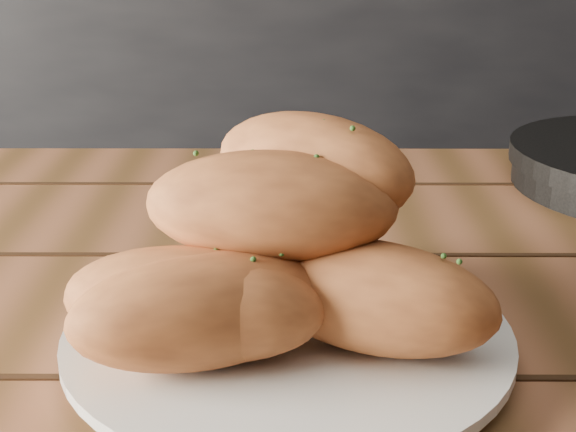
{
  "coord_description": "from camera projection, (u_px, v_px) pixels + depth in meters",
  "views": [
    {
      "loc": [
        -0.2,
        -0.17,
        1.02
      ],
      "look_at": [
        -0.21,
        0.33,
        0.84
      ],
      "focal_mm": 50.0,
      "sensor_mm": 36.0,
      "label": 1
    }
  ],
  "objects": [
    {
      "name": "bread_rolls",
      "position": [
        272.0,
        255.0,
        0.51
      ],
      "size": [
        0.29,
        0.25,
        0.14
      ],
      "color": "#CA6F38",
      "rests_on": "plate"
    },
    {
      "name": "table",
      "position": [
        485.0,
        416.0,
        0.64
      ],
      "size": [
        1.53,
        0.9,
        0.75
      ],
      "color": "brown",
      "rests_on": "ground"
    },
    {
      "name": "counter",
      "position": [
        374.0,
        171.0,
        1.95
      ],
      "size": [
        2.8,
        0.6,
        0.9
      ],
      "primitive_type": "cube",
      "color": "black",
      "rests_on": "ground"
    },
    {
      "name": "plate",
      "position": [
        288.0,
        338.0,
        0.54
      ],
      "size": [
        0.3,
        0.3,
        0.02
      ],
      "color": "white",
      "rests_on": "table"
    }
  ]
}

